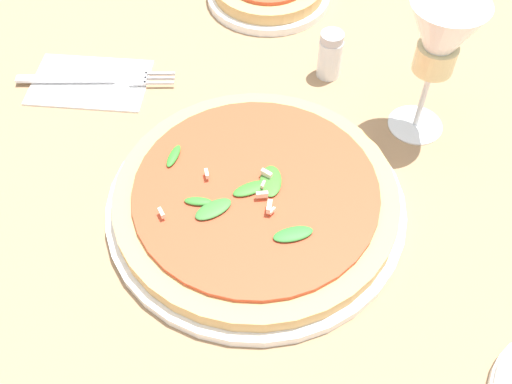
{
  "coord_description": "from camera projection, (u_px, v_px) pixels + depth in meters",
  "views": [
    {
      "loc": [
        0.15,
        -0.36,
        0.55
      ],
      "look_at": [
        0.01,
        0.01,
        0.03
      ],
      "focal_mm": 42.0,
      "sensor_mm": 36.0,
      "label": 1
    }
  ],
  "objects": [
    {
      "name": "fork",
      "position": [
        95.0,
        79.0,
        0.8
      ],
      "size": [
        0.2,
        0.09,
        0.0
      ],
      "rotation": [
        0.0,
        0.0,
        0.35
      ],
      "color": "silver",
      "rests_on": "ground_plane"
    },
    {
      "name": "pizza_arugula_main",
      "position": [
        256.0,
        199.0,
        0.66
      ],
      "size": [
        0.33,
        0.33,
        0.05
      ],
      "color": "white",
      "rests_on": "ground_plane"
    },
    {
      "name": "ground_plane",
      "position": [
        240.0,
        212.0,
        0.67
      ],
      "size": [
        6.0,
        6.0,
        0.0
      ],
      "primitive_type": "plane",
      "color": "#9E7A56"
    },
    {
      "name": "shaker_pepper",
      "position": [
        330.0,
        55.0,
        0.79
      ],
      "size": [
        0.03,
        0.03,
        0.07
      ],
      "color": "silver",
      "rests_on": "ground_plane"
    },
    {
      "name": "napkin",
      "position": [
        90.0,
        81.0,
        0.8
      ],
      "size": [
        0.17,
        0.14,
        0.01
      ],
      "rotation": [
        0.0,
        0.0,
        0.25
      ],
      "color": "white",
      "rests_on": "ground_plane"
    },
    {
      "name": "wine_glass",
      "position": [
        439.0,
        44.0,
        0.65
      ],
      "size": [
        0.09,
        0.09,
        0.18
      ],
      "color": "white",
      "rests_on": "ground_plane"
    }
  ]
}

